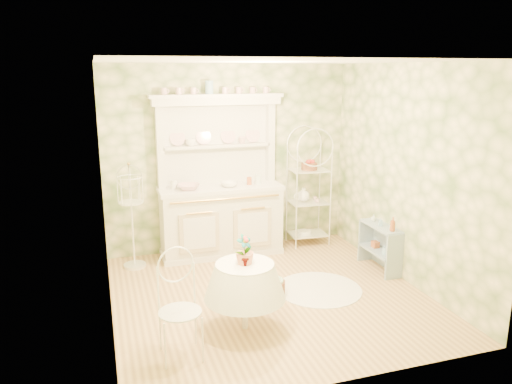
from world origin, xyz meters
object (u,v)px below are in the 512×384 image
object	(u,v)px
kitchen_dresser	(220,177)
round_table	(245,298)
bakers_rack	(309,187)
floor_basket	(271,287)
birdcage_stand	(132,215)
cafe_chair	(180,317)
side_shelf	(380,248)

from	to	relation	value
kitchen_dresser	round_table	world-z (taller)	kitchen_dresser
bakers_rack	floor_basket	bearing A→B (deg)	-123.06
bakers_rack	birdcage_stand	distance (m)	2.64
kitchen_dresser	cafe_chair	xyz separation A→B (m)	(-1.01, -2.50, -0.74)
side_shelf	cafe_chair	bearing A→B (deg)	-152.49
side_shelf	floor_basket	distance (m)	1.70
bakers_rack	cafe_chair	world-z (taller)	bakers_rack
floor_basket	kitchen_dresser	bearing A→B (deg)	98.27
bakers_rack	cafe_chair	distance (m)	3.52
bakers_rack	side_shelf	bearing A→B (deg)	-64.87
round_table	kitchen_dresser	bearing A→B (deg)	82.37
round_table	birdcage_stand	xyz separation A→B (m)	(-0.96, 2.05, 0.41)
bakers_rack	cafe_chair	size ratio (longest dim) A/B	2.23
side_shelf	round_table	distance (m)	2.38
bakers_rack	kitchen_dresser	bearing A→B (deg)	-174.95
birdcage_stand	cafe_chair	bearing A→B (deg)	-84.13
birdcage_stand	side_shelf	bearing A→B (deg)	-19.07
bakers_rack	floor_basket	size ratio (longest dim) A/B	5.74
round_table	cafe_chair	distance (m)	0.79
cafe_chair	floor_basket	size ratio (longest dim) A/B	2.58
kitchen_dresser	side_shelf	distance (m)	2.39
cafe_chair	birdcage_stand	bearing A→B (deg)	84.87
round_table	cafe_chair	xyz separation A→B (m)	(-0.72, -0.32, 0.07)
round_table	cafe_chair	bearing A→B (deg)	-156.03
kitchen_dresser	side_shelf	size ratio (longest dim) A/B	3.27
side_shelf	cafe_chair	size ratio (longest dim) A/B	0.87
bakers_rack	side_shelf	size ratio (longest dim) A/B	2.55
cafe_chair	bakers_rack	bearing A→B (deg)	35.81
cafe_chair	floor_basket	xyz separation A→B (m)	(1.23, 0.97, -0.30)
birdcage_stand	floor_basket	bearing A→B (deg)	-43.50
bakers_rack	birdcage_stand	xyz separation A→B (m)	(-2.63, -0.17, -0.15)
birdcage_stand	floor_basket	size ratio (longest dim) A/B	4.76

